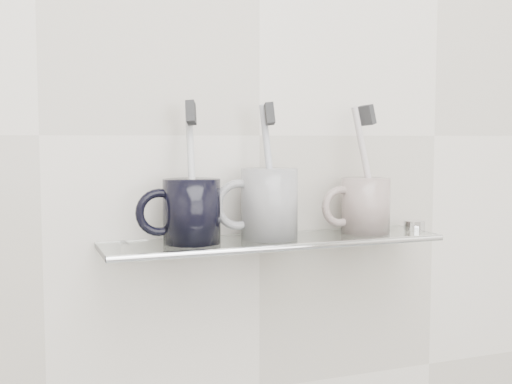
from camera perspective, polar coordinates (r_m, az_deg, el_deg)
name	(u,v)px	position (r m, az deg, el deg)	size (l,w,h in m)	color
wall_back	(260,136)	(0.98, 0.31, 5.04)	(2.50, 2.50, 0.00)	silver
shelf_glass	(275,241)	(0.94, 1.67, -4.39)	(0.50, 0.12, 0.01)	silver
shelf_rail	(290,247)	(0.89, 3.05, -4.94)	(0.01, 0.01, 0.50)	silver
bracket_left	(125,252)	(0.93, -11.59, -5.28)	(0.02, 0.02, 0.03)	silver
bracket_right	(382,236)	(1.08, 11.12, -3.88)	(0.02, 0.02, 0.03)	silver
mug_left	(192,211)	(0.90, -5.73, -1.70)	(0.08, 0.08, 0.09)	black
mug_left_handle	(159,212)	(0.89, -8.61, -1.81)	(0.07, 0.07, 0.01)	black
toothbrush_left	(191,171)	(0.89, -5.76, 1.89)	(0.01, 0.01, 0.19)	silver
bristles_left	(191,113)	(0.89, -5.80, 7.03)	(0.01, 0.02, 0.03)	#2B2C2E
mug_center	(269,204)	(0.93, 1.20, -1.03)	(0.08, 0.08, 0.10)	white
mug_center_handle	(239,205)	(0.92, -1.55, -1.14)	(0.07, 0.07, 0.01)	white
toothbrush_center	(269,169)	(0.93, 1.21, 2.03)	(0.01, 0.01, 0.19)	#A5A8B4
bristles_center	(270,114)	(0.93, 1.22, 6.96)	(0.01, 0.02, 0.03)	#2B2C2E
mug_right	(366,205)	(1.00, 9.71, -1.18)	(0.08, 0.08, 0.08)	silver
mug_right_handle	(340,206)	(0.98, 7.52, -1.28)	(0.06, 0.06, 0.01)	silver
toothbrush_right	(366,167)	(1.00, 9.76, 2.16)	(0.01, 0.01, 0.19)	silver
bristles_right	(367,115)	(1.00, 9.83, 6.75)	(0.01, 0.02, 0.03)	#2B2C2E
chrome_cap	(414,225)	(1.06, 13.90, -2.87)	(0.03, 0.03, 0.01)	silver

